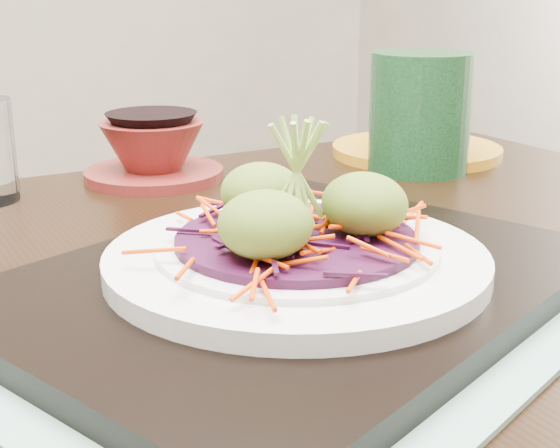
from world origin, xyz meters
TOP-DOWN VIEW (x-y plane):
  - dining_table at (0.06, -0.10)m, footprint 1.19×0.85m
  - placemat at (0.06, -0.19)m, footprint 0.55×0.48m
  - serving_tray at (0.06, -0.19)m, footprint 0.48×0.40m
  - white_plate at (0.06, -0.19)m, footprint 0.27×0.27m
  - cabbage_bed at (0.06, -0.19)m, footprint 0.17×0.17m
  - carrot_julienne at (0.06, -0.19)m, footprint 0.21×0.21m
  - guacamole_scoops at (0.06, -0.19)m, footprint 0.15×0.13m
  - scallion_garnish at (0.06, -0.19)m, footprint 0.06×0.06m
  - terracotta_bowl_set at (0.14, 0.19)m, footprint 0.22×0.22m
  - yellow_plate at (0.47, 0.11)m, footprint 0.28×0.28m
  - green_jar at (0.41, 0.05)m, footprint 0.16×0.16m

SIDE VIEW (x-z plane):
  - dining_table at x=0.06m, z-range 0.26..0.96m
  - placemat at x=0.06m, z-range 0.70..0.71m
  - yellow_plate at x=0.47m, z-range 0.70..0.72m
  - serving_tray at x=0.06m, z-range 0.71..0.73m
  - terracotta_bowl_set at x=0.14m, z-range 0.70..0.77m
  - white_plate at x=0.06m, z-range 0.73..0.75m
  - cabbage_bed at x=0.06m, z-range 0.75..0.75m
  - carrot_julienne at x=0.06m, z-range 0.75..0.76m
  - green_jar at x=0.41m, z-range 0.70..0.84m
  - guacamole_scoops at x=0.06m, z-range 0.75..0.80m
  - scallion_garnish at x=0.06m, z-range 0.75..0.84m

